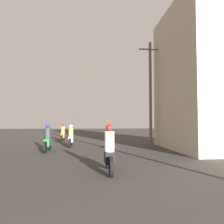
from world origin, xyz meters
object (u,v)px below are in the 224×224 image
motorcycle_silver (71,138)px  motorcycle_orange (63,134)px  building_right_near (207,78)px  motorcycle_black (109,153)px  utility_pole_far (150,91)px  motorcycle_green (48,140)px

motorcycle_silver → motorcycle_orange: bearing=111.8°
building_right_near → motorcycle_black: bearing=-140.4°
motorcycle_silver → building_right_near: building_right_near is taller
motorcycle_black → motorcycle_silver: motorcycle_black is taller
motorcycle_silver → building_right_near: 9.55m
building_right_near → motorcycle_orange: bearing=142.5°
motorcycle_silver → utility_pole_far: bearing=7.1°
motorcycle_black → motorcycle_green: 6.17m
motorcycle_black → motorcycle_orange: bearing=103.6°
motorcycle_orange → motorcycle_black: bearing=-81.4°
motorcycle_green → motorcycle_black: bearing=-67.0°
motorcycle_green → utility_pole_far: size_ratio=0.27×
motorcycle_silver → building_right_near: (8.41, -2.54, 3.75)m
motorcycle_black → motorcycle_orange: 13.01m
motorcycle_green → motorcycle_silver: bearing=61.3°
motorcycle_silver → motorcycle_black: bearing=-67.7°
motorcycle_green → motorcycle_orange: 7.26m
motorcycle_black → motorcycle_orange: (-2.95, 12.67, -0.02)m
motorcycle_silver → motorcycle_green: bearing=-104.1°
motorcycle_orange → utility_pole_far: utility_pole_far is taller
motorcycle_black → building_right_near: 9.26m
motorcycle_black → motorcycle_green: size_ratio=0.94×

